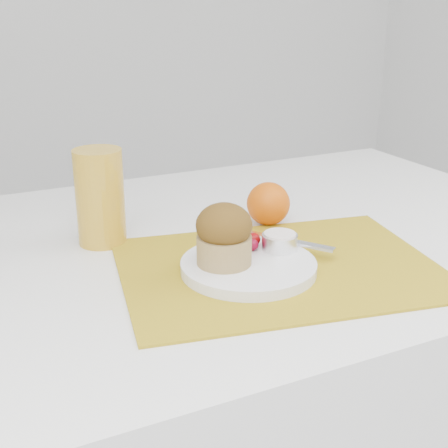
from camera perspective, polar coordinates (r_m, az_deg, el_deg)
name	(u,v)px	position (r m, az deg, el deg)	size (l,w,h in m)	color
table	(234,421)	(1.23, 0.95, -17.56)	(1.20, 0.80, 0.75)	white
placemat	(279,267)	(0.92, 5.05, -3.97)	(0.46, 0.34, 0.00)	#AC8D17
plate	(248,266)	(0.89, 2.25, -3.89)	(0.19, 0.19, 0.02)	white
ramekin	(280,242)	(0.93, 5.11, -1.64)	(0.05, 0.05, 0.02)	white
cream	(280,235)	(0.93, 5.13, -0.99)	(0.05, 0.05, 0.01)	white
raspberry_near	(252,245)	(0.93, 2.60, -1.91)	(0.02, 0.02, 0.02)	#580215
raspberry_far	(253,239)	(0.94, 2.70, -1.40)	(0.02, 0.02, 0.02)	#5E0203
butter_knife	(280,239)	(0.97, 5.13, -1.41)	(0.18, 0.01, 0.00)	silver
orange	(268,204)	(1.08, 4.07, 1.86)	(0.08, 0.08, 0.08)	#DF5C07
juice_glass	(100,197)	(1.00, -11.27, 2.42)	(0.08, 0.08, 0.15)	gold
muffin	(224,235)	(0.87, 0.01, -1.00)	(0.10, 0.10, 0.09)	tan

